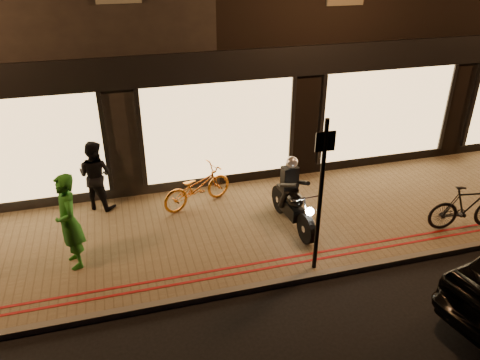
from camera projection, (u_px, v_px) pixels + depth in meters
name	position (u px, v px, depth m)	size (l,w,h in m)	color
ground	(271.00, 289.00, 8.57)	(90.00, 90.00, 0.00)	black
sidewalk	(241.00, 228.00, 10.25)	(50.00, 4.00, 0.12)	#736147
kerb_stone	(270.00, 285.00, 8.58)	(50.00, 0.14, 0.12)	#59544C
red_kerb_lines	(261.00, 266.00, 8.98)	(50.00, 0.26, 0.01)	maroon
motorcycle	(292.00, 200.00, 9.99)	(0.60, 1.94, 1.59)	black
sign_post	(321.00, 190.00, 8.18)	(0.35, 0.08, 3.00)	black
bicycle_gold	(197.00, 187.00, 10.84)	(0.62, 1.77, 0.93)	orange
bicycle_dark	(468.00, 207.00, 9.94)	(0.48, 1.71, 1.03)	black
person_green	(69.00, 222.00, 8.61)	(0.69, 0.46, 1.90)	#20681B
person_dark	(95.00, 175.00, 10.58)	(0.80, 0.62, 1.65)	black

